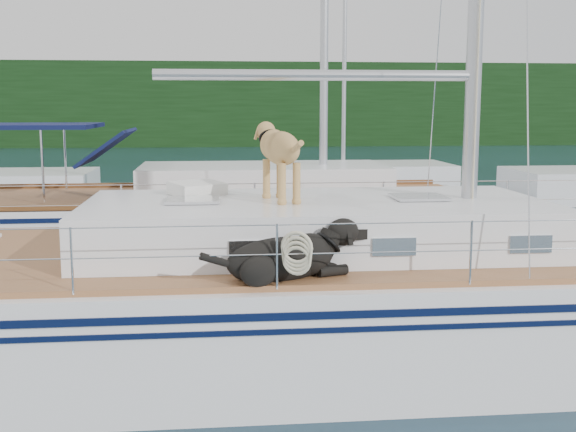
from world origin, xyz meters
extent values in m
plane|color=black|center=(0.00, 0.00, 0.00)|extent=(120.00, 120.00, 0.00)
cube|color=black|center=(0.00, 45.00, 3.00)|extent=(90.00, 3.00, 6.00)
cube|color=#595147|center=(0.00, 46.20, 0.60)|extent=(92.00, 1.00, 1.20)
cube|color=white|center=(0.00, 0.00, 0.50)|extent=(12.00, 3.80, 1.40)
cube|color=#955F3B|center=(0.00, 0.00, 1.23)|extent=(11.52, 3.50, 0.06)
cube|color=white|center=(0.80, 0.00, 1.54)|extent=(5.20, 2.50, 0.55)
cylinder|color=silver|center=(0.80, 0.00, 3.21)|extent=(3.60, 0.12, 0.12)
cylinder|color=silver|center=(0.00, -1.75, 1.82)|extent=(10.56, 0.01, 0.01)
cylinder|color=silver|center=(0.00, 1.75, 1.82)|extent=(10.56, 0.01, 0.01)
cube|color=#1C3BB1|center=(-0.11, 1.61, 1.28)|extent=(0.72, 0.58, 0.05)
cube|color=silver|center=(-0.56, 0.65, 1.88)|extent=(0.75, 0.71, 0.15)
torus|color=beige|center=(0.37, -1.80, 1.62)|extent=(0.39, 0.26, 0.38)
cube|color=white|center=(-0.59, 6.10, 0.45)|extent=(11.00, 3.50, 1.30)
cube|color=#955F3B|center=(-0.59, 6.10, 1.10)|extent=(10.56, 3.29, 0.06)
cube|color=white|center=(0.61, 6.10, 1.45)|extent=(4.80, 2.30, 0.55)
cube|color=#0F153F|center=(-3.79, 6.10, 2.50)|extent=(2.40, 2.30, 0.08)
cube|color=white|center=(4.00, 16.00, 0.40)|extent=(7.20, 3.00, 1.10)
cylinder|color=silver|center=(4.00, 16.00, 6.00)|extent=(0.14, 0.14, 11.00)
camera|label=1|loc=(-0.35, -8.07, 2.87)|focal=45.00mm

